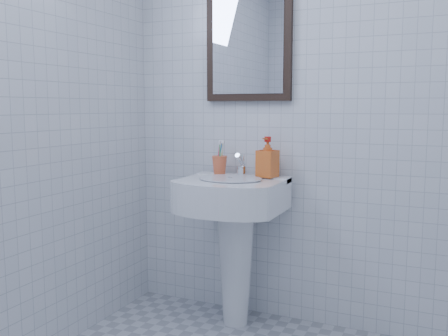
% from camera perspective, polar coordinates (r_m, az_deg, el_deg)
% --- Properties ---
extents(wall_back, '(2.20, 0.02, 2.50)m').
position_cam_1_polar(wall_back, '(2.74, 10.72, 7.78)').
color(wall_back, silver).
rests_on(wall_back, ground).
extents(washbasin, '(0.54, 0.40, 0.83)m').
position_cam_1_polar(washbasin, '(2.73, 1.16, -6.68)').
color(washbasin, white).
rests_on(washbasin, ground).
extents(faucet, '(0.05, 0.11, 0.13)m').
position_cam_1_polar(faucet, '(2.77, 1.98, 0.18)').
color(faucet, silver).
rests_on(faucet, washbasin).
extents(toothbrush_cup, '(0.09, 0.09, 0.10)m').
position_cam_1_polar(toothbrush_cup, '(2.84, -0.51, 0.36)').
color(toothbrush_cup, '#DA5B33').
rests_on(toothbrush_cup, washbasin).
extents(soap_dispenser, '(0.12, 0.12, 0.22)m').
position_cam_1_polar(soap_dispenser, '(2.71, 5.00, 1.24)').
color(soap_dispenser, red).
rests_on(soap_dispenser, washbasin).
extents(wall_mirror, '(0.50, 0.04, 0.62)m').
position_cam_1_polar(wall_mirror, '(2.86, 2.80, 13.89)').
color(wall_mirror, black).
rests_on(wall_mirror, wall_back).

